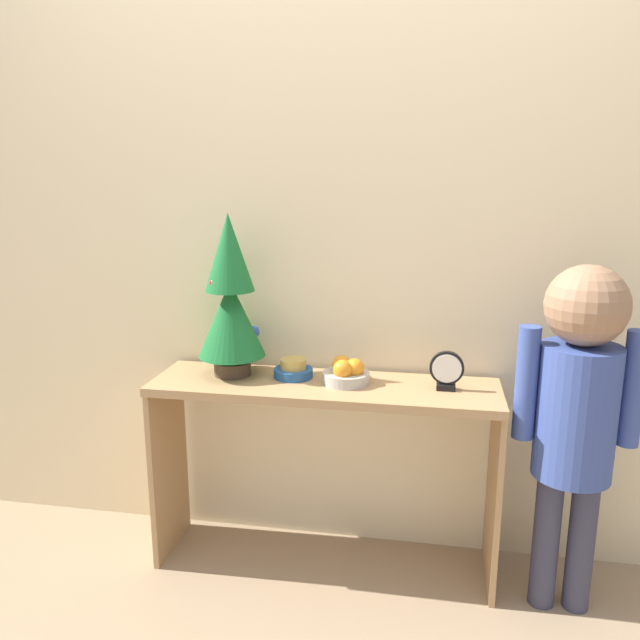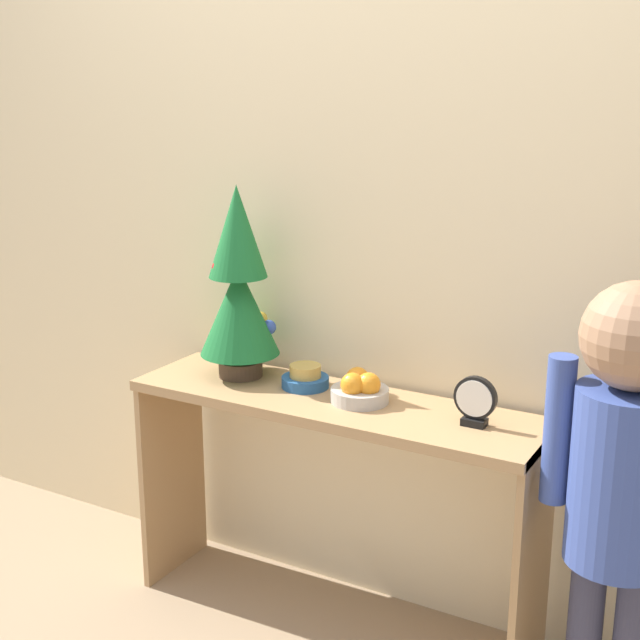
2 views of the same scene
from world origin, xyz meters
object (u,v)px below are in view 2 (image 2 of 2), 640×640
desk_clock (475,402)px  child_figure (625,459)px  fruit_bowl (360,389)px  mini_tree (239,286)px  singing_bowl (305,378)px

desk_clock → child_figure: (0.40, -0.10, -0.03)m
fruit_bowl → desk_clock: size_ratio=1.22×
fruit_bowl → child_figure: bearing=-8.4°
mini_tree → desk_clock: bearing=-2.3°
singing_bowl → desk_clock: bearing=-4.4°
singing_bowl → child_figure: size_ratio=0.12×
mini_tree → desk_clock: mini_tree is taller
desk_clock → child_figure: bearing=-14.1°
singing_bowl → child_figure: 0.94m
child_figure → mini_tree: bearing=173.5°
mini_tree → child_figure: (1.16, -0.13, -0.25)m
mini_tree → child_figure: bearing=-6.5°
mini_tree → fruit_bowl: (0.42, -0.02, -0.24)m
fruit_bowl → desk_clock: desk_clock is taller
mini_tree → desk_clock: (0.76, -0.03, -0.21)m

